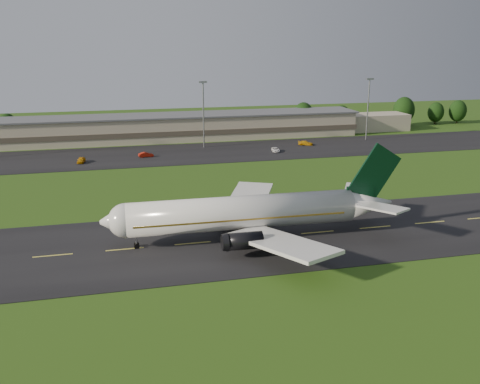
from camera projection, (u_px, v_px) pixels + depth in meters
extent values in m
plane|color=#234611|center=(257.00, 238.00, 90.68)|extent=(360.00, 360.00, 0.00)
cube|color=black|center=(257.00, 238.00, 90.66)|extent=(220.00, 30.00, 0.10)
cube|color=black|center=(192.00, 153.00, 157.91)|extent=(260.00, 30.00, 0.10)
cylinder|color=silver|center=(242.00, 212.00, 88.77)|extent=(38.10, 6.36, 5.60)
sphere|color=silver|center=(126.00, 221.00, 84.80)|extent=(5.60, 5.60, 5.60)
cone|color=silver|center=(113.00, 221.00, 84.38)|extent=(4.11, 5.45, 5.38)
cone|color=silver|center=(367.00, 204.00, 93.47)|extent=(9.11, 5.67, 5.49)
cube|color=olive|center=(239.00, 215.00, 88.76)|extent=(35.11, 6.34, 0.28)
cube|color=black|center=(122.00, 218.00, 84.52)|extent=(2.06, 3.04, 0.65)
cube|color=silver|center=(281.00, 243.00, 79.59)|extent=(13.82, 20.20, 2.20)
cube|color=silver|center=(247.00, 201.00, 100.23)|extent=(14.40, 20.15, 2.20)
cube|color=silver|center=(381.00, 207.00, 88.53)|extent=(7.41, 9.39, 0.91)
cube|color=silver|center=(356.00, 191.00, 97.91)|extent=(7.63, 9.37, 0.91)
cube|color=black|center=(360.00, 194.00, 92.66)|extent=(5.01, 0.65, 3.00)
cube|color=black|center=(375.00, 173.00, 92.16)|extent=(9.44, 0.64, 10.55)
cylinder|color=black|center=(244.00, 241.00, 81.47)|extent=(5.65, 2.81, 2.70)
cylinder|color=black|center=(224.00, 209.00, 96.48)|extent=(5.65, 2.81, 2.70)
cube|color=tan|center=(181.00, 127.00, 179.24)|extent=(120.00, 15.00, 8.00)
cube|color=#4C4438|center=(181.00, 130.00, 179.46)|extent=(121.00, 15.40, 1.60)
cube|color=#595B60|center=(181.00, 115.00, 178.09)|extent=(122.00, 16.00, 0.50)
cube|color=tan|center=(369.00, 122.00, 197.31)|extent=(28.00, 11.00, 6.00)
cylinder|color=gray|center=(203.00, 115.00, 163.78)|extent=(0.44, 0.44, 20.00)
cube|color=gray|center=(203.00, 82.00, 160.99)|extent=(2.40, 1.20, 0.50)
cylinder|color=gray|center=(368.00, 110.00, 176.29)|extent=(0.44, 0.44, 20.00)
cube|color=gray|center=(370.00, 79.00, 173.51)|extent=(2.40, 1.20, 0.50)
cylinder|color=black|center=(9.00, 137.00, 176.93)|extent=(0.56, 0.56, 2.87)
ellipsoid|color=black|center=(8.00, 126.00, 175.97)|extent=(6.69, 6.69, 8.37)
cylinder|color=black|center=(72.00, 135.00, 181.99)|extent=(0.56, 0.56, 2.30)
ellipsoid|color=black|center=(72.00, 127.00, 181.22)|extent=(5.37, 5.37, 6.71)
cylinder|color=black|center=(303.00, 126.00, 198.58)|extent=(0.56, 0.56, 3.21)
ellipsoid|color=black|center=(303.00, 115.00, 197.50)|extent=(7.49, 7.49, 9.36)
cylinder|color=black|center=(341.00, 124.00, 204.82)|extent=(0.56, 0.56, 2.62)
ellipsoid|color=black|center=(342.00, 115.00, 203.93)|extent=(6.12, 6.12, 7.66)
cylinder|color=black|center=(403.00, 121.00, 208.07)|extent=(0.56, 0.56, 3.51)
ellipsoid|color=black|center=(404.00, 110.00, 206.89)|extent=(8.19, 8.19, 10.24)
cylinder|color=black|center=(435.00, 120.00, 212.74)|extent=(0.56, 0.56, 2.68)
ellipsoid|color=black|center=(436.00, 112.00, 211.84)|extent=(6.26, 6.26, 7.83)
cylinder|color=black|center=(457.00, 120.00, 213.97)|extent=(0.56, 0.56, 2.91)
ellipsoid|color=black|center=(458.00, 111.00, 212.99)|extent=(6.80, 6.80, 8.50)
imported|color=#CD8D0C|center=(81.00, 160.00, 145.38)|extent=(2.42, 4.67, 1.52)
imported|color=#96170A|center=(146.00, 155.00, 152.41)|extent=(4.38, 1.96, 1.39)
imported|color=white|center=(276.00, 150.00, 159.72)|extent=(2.71, 4.73, 1.24)
imported|color=orange|center=(306.00, 143.00, 169.42)|extent=(5.08, 3.53, 1.36)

